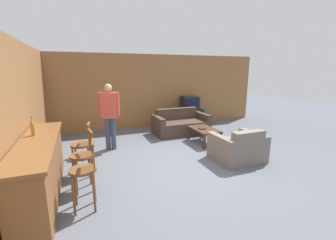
{
  "coord_description": "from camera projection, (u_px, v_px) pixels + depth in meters",
  "views": [
    {
      "loc": [
        -2.11,
        -4.13,
        2.05
      ],
      "look_at": [
        -0.11,
        0.87,
        0.85
      ],
      "focal_mm": 24.0,
      "sensor_mm": 36.0,
      "label": 1
    }
  ],
  "objects": [
    {
      "name": "armchair_near",
      "position": [
        238.0,
        148.0,
        5.18
      ],
      "size": [
        1.07,
        0.91,
        0.77
      ],
      "color": "#70665B",
      "rests_on": "ground_plane"
    },
    {
      "name": "person_by_window",
      "position": [
        109.0,
        113.0,
        5.76
      ],
      "size": [
        0.51,
        0.31,
        1.72
      ],
      "color": "#384260",
      "rests_on": "ground_plane"
    },
    {
      "name": "coffee_table",
      "position": [
        204.0,
        131.0,
        6.41
      ],
      "size": [
        0.6,
        0.99,
        0.43
      ],
      "color": "#472D1E",
      "rests_on": "ground_plane"
    },
    {
      "name": "bar_counter",
      "position": [
        41.0,
        169.0,
        3.59
      ],
      "size": [
        0.55,
        2.6,
        0.98
      ],
      "color": "brown",
      "rests_on": "ground_plane"
    },
    {
      "name": "book_on_table",
      "position": [
        202.0,
        129.0,
        6.34
      ],
      "size": [
        0.19,
        0.17,
        0.03
      ],
      "color": "black",
      "rests_on": "coffee_table"
    },
    {
      "name": "bottle",
      "position": [
        33.0,
        127.0,
        3.72
      ],
      "size": [
        0.07,
        0.07,
        0.31
      ],
      "color": "#B27A23",
      "rests_on": "bar_counter"
    },
    {
      "name": "bar_chair_mid",
      "position": [
        83.0,
        159.0,
        3.84
      ],
      "size": [
        0.45,
        0.45,
        1.05
      ],
      "color": "brown",
      "rests_on": "ground_plane"
    },
    {
      "name": "ground_plane",
      "position": [
        187.0,
        165.0,
        4.96
      ],
      "size": [
        24.0,
        24.0,
        0.0
      ],
      "primitive_type": "plane",
      "color": "#565B66"
    },
    {
      "name": "bar_chair_far",
      "position": [
        82.0,
        148.0,
        4.4
      ],
      "size": [
        0.45,
        0.45,
        1.05
      ],
      "color": "brown",
      "rests_on": "ground_plane"
    },
    {
      "name": "tv",
      "position": [
        190.0,
        103.0,
        8.45
      ],
      "size": [
        0.61,
        0.48,
        0.5
      ],
      "color": "black",
      "rests_on": "tv_unit"
    },
    {
      "name": "couch_far",
      "position": [
        180.0,
        125.0,
        7.43
      ],
      "size": [
        1.75,
        0.95,
        0.79
      ],
      "color": "#423328",
      "rests_on": "ground_plane"
    },
    {
      "name": "bar_chair_near",
      "position": [
        84.0,
        174.0,
        3.29
      ],
      "size": [
        0.42,
        0.42,
        1.05
      ],
      "color": "brown",
      "rests_on": "ground_plane"
    },
    {
      "name": "tv_unit",
      "position": [
        189.0,
        117.0,
        8.57
      ],
      "size": [
        1.03,
        0.48,
        0.58
      ],
      "color": "black",
      "rests_on": "ground_plane"
    },
    {
      "name": "wall_back",
      "position": [
        142.0,
        92.0,
        8.03
      ],
      "size": [
        9.4,
        0.08,
        2.6
      ],
      "color": "olive",
      "rests_on": "ground_plane"
    },
    {
      "name": "wall_left",
      "position": [
        29.0,
        106.0,
        4.77
      ],
      "size": [
        0.08,
        8.7,
        2.6
      ],
      "color": "olive",
      "rests_on": "ground_plane"
    }
  ]
}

